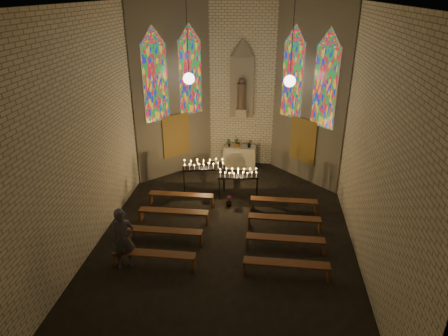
{
  "coord_description": "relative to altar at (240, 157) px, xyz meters",
  "views": [
    {
      "loc": [
        1.19,
        -10.86,
        7.34
      ],
      "look_at": [
        -0.18,
        0.87,
        2.0
      ],
      "focal_mm": 32.0,
      "sensor_mm": 36.0,
      "label": 1
    }
  ],
  "objects": [
    {
      "name": "floor",
      "position": [
        0.0,
        -5.45,
        -0.5
      ],
      "size": [
        12.0,
        12.0,
        0.0
      ],
      "primitive_type": "plane",
      "color": "black",
      "rests_on": "ground"
    },
    {
      "name": "room",
      "position": [
        -0.0,
        -2.08,
        3.22
      ],
      "size": [
        8.22,
        12.43,
        7.0
      ],
      "color": "#EBE3C4",
      "rests_on": "ground"
    },
    {
      "name": "altar",
      "position": [
        0.0,
        0.0,
        0.0
      ],
      "size": [
        1.4,
        0.6,
        1.0
      ],
      "primitive_type": "cube",
      "color": "beige",
      "rests_on": "ground"
    },
    {
      "name": "flower_vase_left",
      "position": [
        -0.49,
        -0.07,
        0.68
      ],
      "size": [
        0.2,
        0.14,
        0.37
      ],
      "primitive_type": "imported",
      "rotation": [
        0.0,
        0.0,
        0.02
      ],
      "color": "#4C723F",
      "rests_on": "altar"
    },
    {
      "name": "flower_vase_center",
      "position": [
        -0.08,
        -0.0,
        0.7
      ],
      "size": [
        0.44,
        0.41,
        0.4
      ],
      "primitive_type": "imported",
      "rotation": [
        0.0,
        0.0,
        0.33
      ],
      "color": "#4C723F",
      "rests_on": "altar"
    },
    {
      "name": "flower_vase_right",
      "position": [
        0.42,
        -0.08,
        0.68
      ],
      "size": [
        0.21,
        0.18,
        0.37
      ],
      "primitive_type": "imported",
      "rotation": [
        0.0,
        0.0,
        0.07
      ],
      "color": "#4C723F",
      "rests_on": "altar"
    },
    {
      "name": "aisle_flower_pot",
      "position": [
        -0.11,
        -3.55,
        -0.29
      ],
      "size": [
        0.3,
        0.3,
        0.42
      ],
      "primitive_type": "imported",
      "rotation": [
        0.0,
        0.0,
        -0.36
      ],
      "color": "#4C723F",
      "rests_on": "ground"
    },
    {
      "name": "votive_stand_left",
      "position": [
        -1.22,
        -2.41,
        0.55
      ],
      "size": [
        1.72,
        0.74,
        1.23
      ],
      "rotation": [
        0.0,
        0.0,
        0.21
      ],
      "color": "black",
      "rests_on": "ground"
    },
    {
      "name": "votive_stand_right",
      "position": [
        0.16,
        -2.84,
        0.47
      ],
      "size": [
        1.57,
        0.55,
        1.12
      ],
      "rotation": [
        0.0,
        0.0,
        0.13
      ],
      "color": "black",
      "rests_on": "ground"
    },
    {
      "name": "pew_left_0",
      "position": [
        -1.87,
        -3.65,
        -0.13
      ],
      "size": [
        2.37,
        0.34,
        0.46
      ],
      "rotation": [
        0.0,
        0.0,
        0.0
      ],
      "color": "brown",
      "rests_on": "ground"
    },
    {
      "name": "pew_right_0",
      "position": [
        1.87,
        -3.65,
        -0.13
      ],
      "size": [
        2.37,
        0.34,
        0.46
      ],
      "rotation": [
        0.0,
        0.0,
        -0.0
      ],
      "color": "brown",
      "rests_on": "ground"
    },
    {
      "name": "pew_left_1",
      "position": [
        -1.87,
        -4.85,
        -0.13
      ],
      "size": [
        2.37,
        0.34,
        0.46
      ],
      "rotation": [
        0.0,
        0.0,
        0.0
      ],
      "color": "brown",
      "rests_on": "ground"
    },
    {
      "name": "pew_right_1",
      "position": [
        1.87,
        -4.85,
        -0.13
      ],
      "size": [
        2.37,
        0.34,
        0.46
      ],
      "rotation": [
        0.0,
        0.0,
        -0.0
      ],
      "color": "brown",
      "rests_on": "ground"
    },
    {
      "name": "pew_left_2",
      "position": [
        -1.87,
        -6.05,
        -0.13
      ],
      "size": [
        2.37,
        0.34,
        0.46
      ],
      "rotation": [
        0.0,
        0.0,
        0.0
      ],
      "color": "brown",
      "rests_on": "ground"
    },
    {
      "name": "pew_right_2",
      "position": [
        1.87,
        -6.05,
        -0.13
      ],
      "size": [
        2.37,
        0.34,
        0.46
      ],
      "rotation": [
        0.0,
        0.0,
        -0.0
      ],
      "color": "brown",
      "rests_on": "ground"
    },
    {
      "name": "pew_left_3",
      "position": [
        -1.87,
        -7.25,
        -0.13
      ],
      "size": [
        2.37,
        0.34,
        0.46
      ],
      "rotation": [
        0.0,
        0.0,
        0.0
      ],
      "color": "brown",
      "rests_on": "ground"
    },
    {
      "name": "pew_right_3",
      "position": [
        1.87,
        -7.25,
        -0.13
      ],
      "size": [
        2.37,
        0.34,
        0.46
      ],
      "rotation": [
        0.0,
        0.0,
        -0.0
      ],
      "color": "brown",
      "rests_on": "ground"
    },
    {
      "name": "visitor",
      "position": [
        -2.71,
        -7.33,
        0.42
      ],
      "size": [
        0.79,
        0.65,
        1.85
      ],
      "primitive_type": "imported",
      "rotation": [
        0.0,
        0.0,
        0.37
      ],
      "color": "#4B4B55",
      "rests_on": "ground"
    }
  ]
}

